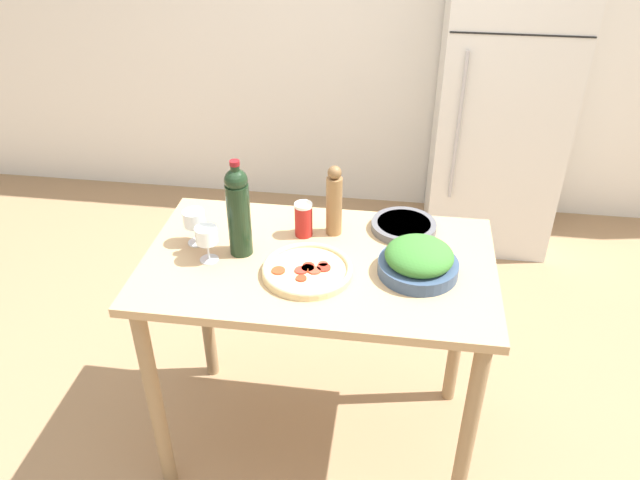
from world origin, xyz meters
TOP-DOWN VIEW (x-y plane):
  - ground_plane at (0.00, 0.00)m, footprint 14.00×14.00m
  - wall_back at (-0.00, 2.12)m, footprint 6.40×0.08m
  - refrigerator at (0.81, 1.77)m, footprint 0.72×0.64m
  - prep_counter at (0.00, 0.00)m, footprint 1.23×0.72m
  - wine_bottle at (-0.28, 0.01)m, footprint 0.08×0.08m
  - wine_glass_near at (-0.38, -0.05)m, footprint 0.08×0.08m
  - wine_glass_far at (-0.46, 0.05)m, footprint 0.08×0.08m
  - pepper_mill at (0.03, 0.19)m, footprint 0.06×0.06m
  - salad_bowl at (0.34, -0.03)m, footprint 0.27×0.27m
  - homemade_pizza at (-0.03, -0.09)m, footprint 0.31×0.31m
  - salt_canister at (-0.08, 0.16)m, footprint 0.07×0.07m
  - cast_iron_skillet at (0.29, 0.24)m, footprint 0.28×0.36m

SIDE VIEW (x-z plane):
  - ground_plane at x=0.00m, z-range 0.00..0.00m
  - prep_counter at x=0.00m, z-range 0.32..1.23m
  - refrigerator at x=0.81m, z-range 0.00..1.86m
  - homemade_pizza at x=-0.03m, z-range 0.92..0.95m
  - cast_iron_skillet at x=0.29m, z-range 0.92..0.95m
  - salad_bowl at x=0.34m, z-range 0.91..1.03m
  - salt_canister at x=-0.08m, z-range 0.92..1.05m
  - wine_glass_far at x=-0.46m, z-range 0.95..1.08m
  - wine_glass_near at x=-0.38m, z-range 0.95..1.08m
  - pepper_mill at x=0.03m, z-range 0.91..1.19m
  - wine_bottle at x=-0.28m, z-range 0.91..1.27m
  - wall_back at x=0.00m, z-range 0.00..2.60m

